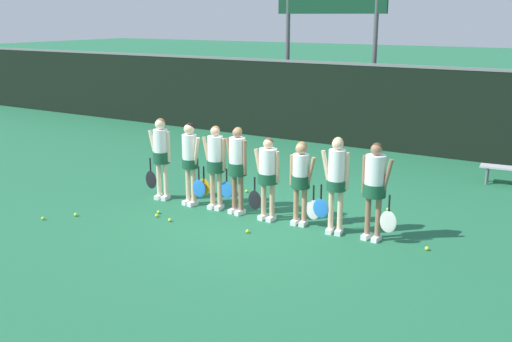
% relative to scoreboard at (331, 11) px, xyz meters
% --- Properties ---
extents(ground_plane, '(140.00, 140.00, 0.00)m').
position_rel_scoreboard_xyz_m(ground_plane, '(2.15, -7.97, -4.03)').
color(ground_plane, '#216642').
extents(fence_windscreen, '(60.00, 0.08, 2.54)m').
position_rel_scoreboard_xyz_m(fence_windscreen, '(2.15, -0.86, -2.74)').
color(fence_windscreen, black).
rests_on(fence_windscreen, ground_plane).
extents(scoreboard, '(3.64, 0.15, 5.15)m').
position_rel_scoreboard_xyz_m(scoreboard, '(0.00, 0.00, 0.00)').
color(scoreboard, '#515156').
rests_on(scoreboard, ground_plane).
extents(player_0, '(0.65, 0.36, 1.78)m').
position_rel_scoreboard_xyz_m(player_0, '(-0.25, -7.97, -2.97)').
color(player_0, beige).
rests_on(player_0, ground_plane).
extents(player_1, '(0.64, 0.34, 1.76)m').
position_rel_scoreboard_xyz_m(player_1, '(0.54, -7.99, -2.98)').
color(player_1, beige).
rests_on(player_1, ground_plane).
extents(player_2, '(0.64, 0.36, 1.74)m').
position_rel_scoreboard_xyz_m(player_2, '(1.14, -7.93, -3.01)').
color(player_2, tan).
rests_on(player_2, ground_plane).
extents(player_3, '(0.64, 0.37, 1.77)m').
position_rel_scoreboard_xyz_m(player_3, '(1.69, -7.95, -2.99)').
color(player_3, '#8C664C').
rests_on(player_3, ground_plane).
extents(player_4, '(0.68, 0.40, 1.63)m').
position_rel_scoreboard_xyz_m(player_4, '(2.40, -7.97, -3.06)').
color(player_4, tan).
rests_on(player_4, ground_plane).
extents(player_5, '(0.64, 0.35, 1.62)m').
position_rel_scoreboard_xyz_m(player_5, '(3.08, -7.89, -3.07)').
color(player_5, tan).
rests_on(player_5, ground_plane).
extents(player_6, '(0.65, 0.36, 1.80)m').
position_rel_scoreboard_xyz_m(player_6, '(3.83, -7.98, -2.96)').
color(player_6, beige).
rests_on(player_6, ground_plane).
extents(player_7, '(0.69, 0.41, 1.77)m').
position_rel_scoreboard_xyz_m(player_7, '(4.55, -7.93, -2.98)').
color(player_7, '#8C664C').
rests_on(player_7, ground_plane).
extents(tennis_ball_0, '(0.06, 0.06, 0.06)m').
position_rel_scoreboard_xyz_m(tennis_ball_0, '(4.03, -6.89, -3.99)').
color(tennis_ball_0, '#CCE033').
rests_on(tennis_ball_0, ground_plane).
extents(tennis_ball_1, '(0.07, 0.07, 0.07)m').
position_rel_scoreboard_xyz_m(tennis_ball_1, '(-0.97, -9.79, -3.99)').
color(tennis_ball_1, '#CCE033').
rests_on(tennis_ball_1, ground_plane).
extents(tennis_ball_2, '(0.07, 0.07, 0.07)m').
position_rel_scoreboard_xyz_m(tennis_ball_2, '(0.33, -8.81, -3.99)').
color(tennis_ball_2, '#CCE033').
rests_on(tennis_ball_2, ground_plane).
extents(tennis_ball_3, '(0.07, 0.07, 0.07)m').
position_rel_scoreboard_xyz_m(tennis_ball_3, '(2.47, -8.82, -3.99)').
color(tennis_ball_3, '#CCE033').
rests_on(tennis_ball_3, ground_plane).
extents(tennis_ball_4, '(0.07, 0.07, 0.07)m').
position_rel_scoreboard_xyz_m(tennis_ball_4, '(1.07, -6.63, -3.99)').
color(tennis_ball_4, '#CCE033').
rests_on(tennis_ball_4, ground_plane).
extents(tennis_ball_5, '(0.07, 0.07, 0.07)m').
position_rel_scoreboard_xyz_m(tennis_ball_5, '(5.53, -7.94, -3.99)').
color(tennis_ball_5, '#CCE033').
rests_on(tennis_ball_5, ground_plane).
extents(tennis_ball_6, '(0.07, 0.07, 0.07)m').
position_rel_scoreboard_xyz_m(tennis_ball_6, '(0.84, -9.07, -3.99)').
color(tennis_ball_6, '#CCE033').
rests_on(tennis_ball_6, ground_plane).
extents(tennis_ball_7, '(0.07, 0.07, 0.07)m').
position_rel_scoreboard_xyz_m(tennis_ball_7, '(4.46, -7.30, -3.99)').
color(tennis_ball_7, '#CCE033').
rests_on(tennis_ball_7, ground_plane).
extents(tennis_ball_8, '(0.06, 0.06, 0.06)m').
position_rel_scoreboard_xyz_m(tennis_ball_8, '(4.24, -6.22, -3.99)').
color(tennis_ball_8, '#CCE033').
rests_on(tennis_ball_8, ground_plane).
extents(tennis_ball_9, '(0.07, 0.07, 0.07)m').
position_rel_scoreboard_xyz_m(tennis_ball_9, '(0.45, -8.99, -3.99)').
color(tennis_ball_9, '#CCE033').
rests_on(tennis_ball_9, ground_plane).
extents(tennis_ball_10, '(0.07, 0.07, 0.07)m').
position_rel_scoreboard_xyz_m(tennis_ball_10, '(-1.35, -10.29, -3.99)').
color(tennis_ball_10, '#CCE033').
rests_on(tennis_ball_10, ground_plane).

